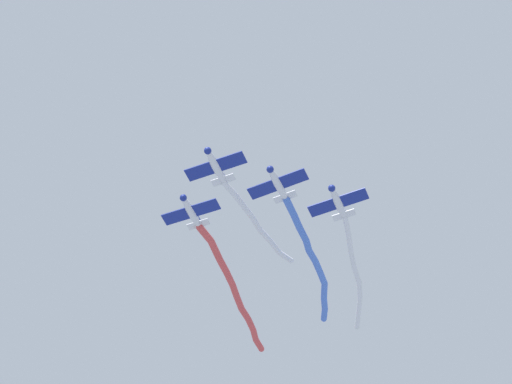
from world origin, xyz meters
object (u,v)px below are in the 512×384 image
(airplane_lead, at_px, (216,166))
(airplane_left_wing, at_px, (278,184))
(airplane_right_wing, at_px, (191,212))
(airplane_slot, at_px, (338,202))

(airplane_lead, relative_size, airplane_left_wing, 1.01)
(airplane_lead, xyz_separation_m, airplane_right_wing, (2.73, -7.36, 0.30))
(airplane_lead, xyz_separation_m, airplane_slot, (-15.21, -3.88, -0.30))
(airplane_left_wing, xyz_separation_m, airplane_right_wing, (10.33, -5.42, 0.30))
(airplane_right_wing, height_order, airplane_slot, airplane_right_wing)
(airplane_left_wing, relative_size, airplane_right_wing, 0.98)
(airplane_left_wing, bearing_deg, airplane_right_wing, -88.27)
(airplane_lead, bearing_deg, airplane_slot, 130.82)
(airplane_lead, distance_m, airplane_slot, 15.70)
(airplane_left_wing, xyz_separation_m, airplane_slot, (-7.61, -1.94, -0.30))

